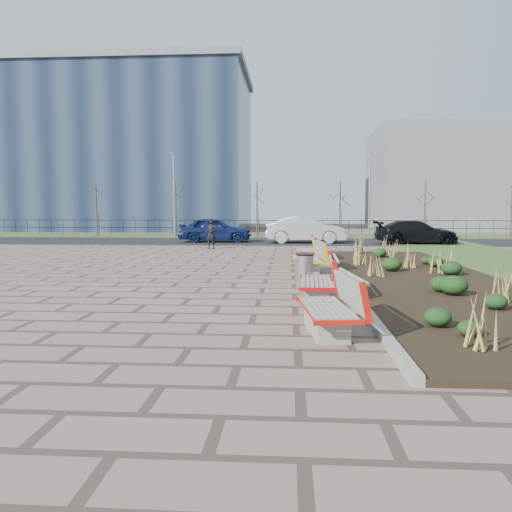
# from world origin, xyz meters

# --- Properties ---
(ground) EXTENTS (120.00, 120.00, 0.00)m
(ground) POSITION_xyz_m (0.00, 0.00, 0.00)
(ground) COLOR #7A6154
(ground) RESTS_ON ground
(planting_bed) EXTENTS (4.50, 18.00, 0.10)m
(planting_bed) POSITION_xyz_m (6.25, 5.00, 0.05)
(planting_bed) COLOR black
(planting_bed) RESTS_ON ground
(planting_curb) EXTENTS (0.16, 18.00, 0.15)m
(planting_curb) POSITION_xyz_m (3.92, 5.00, 0.07)
(planting_curb) COLOR gray
(planting_curb) RESTS_ON ground
(grass_verge_far) EXTENTS (80.00, 5.00, 0.04)m
(grass_verge_far) POSITION_xyz_m (0.00, 28.00, 0.02)
(grass_verge_far) COLOR #33511E
(grass_verge_far) RESTS_ON ground
(road) EXTENTS (80.00, 7.00, 0.02)m
(road) POSITION_xyz_m (0.00, 22.00, 0.01)
(road) COLOR black
(road) RESTS_ON ground
(bench_a) EXTENTS (1.14, 2.19, 1.00)m
(bench_a) POSITION_xyz_m (3.00, -1.44, 0.50)
(bench_a) COLOR red
(bench_a) RESTS_ON ground
(bench_b) EXTENTS (0.98, 2.13, 1.00)m
(bench_b) POSITION_xyz_m (3.00, 1.65, 0.50)
(bench_b) COLOR red
(bench_b) RESTS_ON ground
(bench_c) EXTENTS (1.13, 2.19, 1.00)m
(bench_c) POSITION_xyz_m (3.00, 6.89, 0.50)
(bench_c) COLOR yellow
(bench_c) RESTS_ON ground
(bench_d) EXTENTS (0.92, 2.11, 1.00)m
(bench_d) POSITION_xyz_m (3.00, 10.22, 0.50)
(bench_d) COLOR #AD200B
(bench_d) RESTS_ON ground
(litter_bin) EXTENTS (0.49, 0.49, 0.82)m
(litter_bin) POSITION_xyz_m (2.82, 4.34, 0.41)
(litter_bin) COLOR #B2B2B7
(litter_bin) RESTS_ON ground
(pedestrian) EXTENTS (0.68, 0.55, 1.61)m
(pedestrian) POSITION_xyz_m (-1.74, 16.11, 0.80)
(pedestrian) COLOR black
(pedestrian) RESTS_ON ground
(car_blue) EXTENTS (4.68, 2.17, 1.55)m
(car_blue) POSITION_xyz_m (-2.30, 21.23, 0.80)
(car_blue) COLOR #111D4D
(car_blue) RESTS_ON road
(car_silver) EXTENTS (4.96, 1.93, 1.61)m
(car_silver) POSITION_xyz_m (3.35, 20.77, 0.82)
(car_silver) COLOR #ACB0B4
(car_silver) RESTS_ON road
(car_black) EXTENTS (4.87, 2.09, 1.40)m
(car_black) POSITION_xyz_m (9.87, 20.22, 0.72)
(car_black) COLOR black
(car_black) RESTS_ON road
(tree_a) EXTENTS (1.40, 1.40, 4.00)m
(tree_a) POSITION_xyz_m (-12.00, 26.50, 2.04)
(tree_a) COLOR #4C3D2D
(tree_a) RESTS_ON grass_verge_far
(tree_b) EXTENTS (1.40, 1.40, 4.00)m
(tree_b) POSITION_xyz_m (-6.00, 26.50, 2.04)
(tree_b) COLOR #4C3D2D
(tree_b) RESTS_ON grass_verge_far
(tree_c) EXTENTS (1.40, 1.40, 4.00)m
(tree_c) POSITION_xyz_m (0.00, 26.50, 2.04)
(tree_c) COLOR #4C3D2D
(tree_c) RESTS_ON grass_verge_far
(tree_d) EXTENTS (1.40, 1.40, 4.00)m
(tree_d) POSITION_xyz_m (6.00, 26.50, 2.04)
(tree_d) COLOR #4C3D2D
(tree_d) RESTS_ON grass_verge_far
(tree_e) EXTENTS (1.40, 1.40, 4.00)m
(tree_e) POSITION_xyz_m (12.00, 26.50, 2.04)
(tree_e) COLOR #4C3D2D
(tree_e) RESTS_ON grass_verge_far
(tree_f) EXTENTS (1.40, 1.40, 4.00)m
(tree_f) POSITION_xyz_m (18.00, 26.50, 2.04)
(tree_f) COLOR #4C3D2D
(tree_f) RESTS_ON grass_verge_far
(lamp_west) EXTENTS (0.24, 0.60, 6.00)m
(lamp_west) POSITION_xyz_m (-6.00, 26.00, 3.04)
(lamp_west) COLOR gray
(lamp_west) RESTS_ON grass_verge_far
(lamp_east) EXTENTS (0.24, 0.60, 6.00)m
(lamp_east) POSITION_xyz_m (8.00, 26.00, 3.04)
(lamp_east) COLOR gray
(lamp_east) RESTS_ON grass_verge_far
(railing_fence) EXTENTS (44.00, 0.10, 1.20)m
(railing_fence) POSITION_xyz_m (0.00, 29.50, 0.64)
(railing_fence) COLOR black
(railing_fence) RESTS_ON grass_verge_far
(building_glass) EXTENTS (40.00, 14.00, 15.00)m
(building_glass) POSITION_xyz_m (-22.00, 40.00, 7.50)
(building_glass) COLOR #192338
(building_glass) RESTS_ON ground
(building_grey) EXTENTS (18.00, 12.00, 10.00)m
(building_grey) POSITION_xyz_m (20.00, 42.00, 5.00)
(building_grey) COLOR slate
(building_grey) RESTS_ON ground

